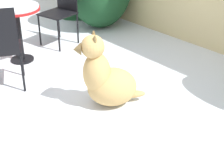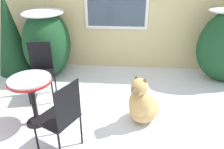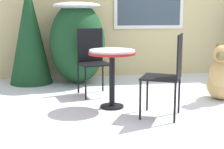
{
  "view_description": "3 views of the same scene",
  "coord_description": "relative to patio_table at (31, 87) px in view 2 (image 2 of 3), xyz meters",
  "views": [
    {
      "loc": [
        2.78,
        -1.76,
        1.91
      ],
      "look_at": [
        0.5,
        0.23,
        0.33
      ],
      "focal_mm": 55.0,
      "sensor_mm": 36.0,
      "label": 1
    },
    {
      "loc": [
        0.24,
        -2.44,
        2.05
      ],
      "look_at": [
        0.0,
        0.6,
        0.55
      ],
      "focal_mm": 35.0,
      "sensor_mm": 36.0,
      "label": 2
    },
    {
      "loc": [
        -1.7,
        -4.09,
        1.19
      ],
      "look_at": [
        -1.06,
        0.03,
        0.42
      ],
      "focal_mm": 55.0,
      "sensor_mm": 36.0,
      "label": 3
    }
  ],
  "objects": [
    {
      "name": "patio_chair_far_side",
      "position": [
        0.56,
        -0.49,
        -0.07
      ],
      "size": [
        0.56,
        0.56,
        0.95
      ],
      "rotation": [
        0.0,
        0.0,
        4.25
      ],
      "color": "black",
      "rests_on": "ground_plane"
    },
    {
      "name": "evergreen_bush",
      "position": [
        -1.11,
        1.68,
        0.25
      ],
      "size": [
        0.7,
        0.7,
        1.68
      ],
      "color": "#194223",
      "rests_on": "ground_plane"
    },
    {
      "name": "patio_chair_near_table",
      "position": [
        -0.16,
        0.76,
        -0.07
      ],
      "size": [
        0.49,
        0.49,
        0.95
      ],
      "rotation": [
        0.0,
        0.0,
        0.21
      ],
      "color": "black",
      "rests_on": "ground_plane"
    },
    {
      "name": "patio_table",
      "position": [
        0.0,
        0.0,
        0.0
      ],
      "size": [
        0.58,
        0.58,
        0.73
      ],
      "color": "black",
      "rests_on": "ground_plane"
    },
    {
      "name": "dog",
      "position": [
        1.53,
        0.14,
        -0.3
      ],
      "size": [
        0.62,
        0.67,
        0.78
      ],
      "rotation": [
        0.0,
        0.0,
        -0.57
      ],
      "color": "tan",
      "rests_on": "ground_plane"
    },
    {
      "name": "shrub_left",
      "position": [
        -0.33,
        1.61,
        0.12
      ],
      "size": [
        0.91,
        1.07,
        1.34
      ],
      "color": "#194223",
      "rests_on": "ground_plane"
    },
    {
      "name": "ground_plane",
      "position": [
        1.06,
        -0.03,
        -0.59
      ],
      "size": [
        16.0,
        16.0,
        0.0
      ],
      "primitive_type": "plane",
      "color": "silver"
    }
  ]
}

